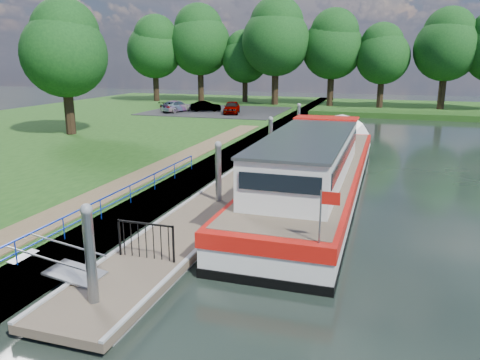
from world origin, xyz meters
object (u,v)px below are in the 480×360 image
(car_a, at_px, (232,107))
(car_c, at_px, (177,106))
(barge, at_px, (318,169))
(car_b, at_px, (206,106))
(pontoon, at_px, (249,180))

(car_a, xyz_separation_m, car_c, (-6.06, -0.17, -0.04))
(barge, xyz_separation_m, car_b, (-15.52, 24.47, 0.28))
(pontoon, bearing_deg, car_a, 110.64)
(car_a, bearing_deg, pontoon, -82.51)
(car_c, bearing_deg, barge, 144.40)
(pontoon, bearing_deg, car_c, 122.87)
(car_a, height_order, car_c, car_a)
(barge, xyz_separation_m, car_a, (-12.23, 23.30, 0.38))
(car_b, relative_size, car_c, 0.80)
(barge, relative_size, car_b, 6.53)
(car_b, bearing_deg, car_c, 95.38)
(barge, bearing_deg, car_c, 128.34)
(car_c, bearing_deg, car_a, -162.29)
(pontoon, height_order, barge, barge)
(barge, distance_m, car_a, 26.32)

